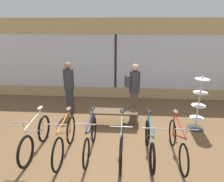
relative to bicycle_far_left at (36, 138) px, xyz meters
The scene contains 12 objects.
ground_plane 1.74m from the bicycle_far_left, ahead, with size 24.00×24.00×0.00m, color brown.
shop_back_wall 4.47m from the bicycle_far_left, 66.79° to the left, with size 12.00×0.08×3.20m.
bicycle_far_left is the anchor object (origin of this frame).
bicycle_left 0.74m from the bicycle_far_left, ahead, with size 0.46×1.76×1.05m.
bicycle_center_left 1.31m from the bicycle_far_left, ahead, with size 0.46×1.70×1.02m.
bicycle_center_right 2.06m from the bicycle_far_left, ahead, with size 0.46×1.72×1.05m.
bicycle_right 2.71m from the bicycle_far_left, ahead, with size 0.46×1.70×1.01m.
bicycle_far_right 3.34m from the bicycle_far_left, ahead, with size 0.46×1.75×1.02m.
accessory_rack 4.47m from the bicycle_far_left, 18.75° to the left, with size 0.48×0.48×1.63m.
display_bench 2.32m from the bicycle_far_left, 39.22° to the left, with size 1.40×0.44×0.48m.
customer_near_rack 3.25m from the bicycle_far_left, 41.60° to the left, with size 0.53×0.41×1.80m.
customer_by_window 2.32m from the bicycle_far_left, 84.28° to the left, with size 0.47×0.47×1.80m.
Camera 1 is at (0.43, -4.13, 2.97)m, focal length 32.00 mm.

